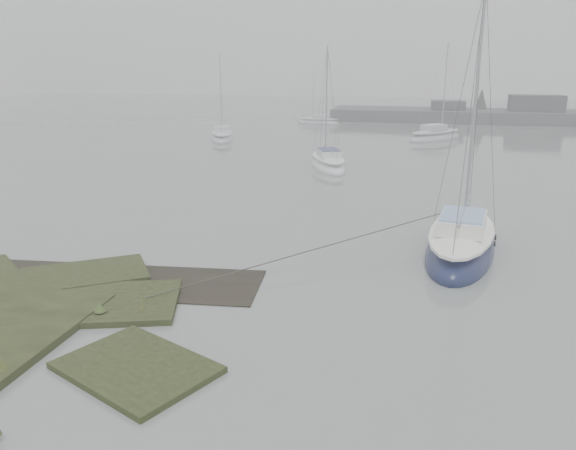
{
  "coord_description": "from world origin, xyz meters",
  "views": [
    {
      "loc": [
        6.58,
        -11.09,
        6.94
      ],
      "look_at": [
        2.61,
        6.2,
        1.8
      ],
      "focal_mm": 35.0,
      "sensor_mm": 36.0,
      "label": 1
    }
  ],
  "objects": [
    {
      "name": "sailboat_main",
      "position": [
        8.44,
        9.93,
        0.33
      ],
      "size": [
        3.52,
        7.71,
        10.49
      ],
      "rotation": [
        0.0,
        0.0,
        -0.15
      ],
      "color": "#131839",
      "rests_on": "ground"
    },
    {
      "name": "sailboat_far_c",
      "position": [
        -4.83,
        54.75,
        0.22
      ],
      "size": [
        5.25,
        2.44,
        7.14
      ],
      "rotation": [
        0.0,
        0.0,
        1.41
      ],
      "color": "silver",
      "rests_on": "ground"
    },
    {
      "name": "sailboat_far_b",
      "position": [
        8.22,
        43.16,
        0.29
      ],
      "size": [
        5.96,
        6.48,
        9.38
      ],
      "rotation": [
        0.0,
        0.0,
        -0.7
      ],
      "color": "#A6AAAE",
      "rests_on": "ground"
    },
    {
      "name": "sailboat_white",
      "position": [
        0.73,
        26.58,
        0.27
      ],
      "size": [
        4.1,
        6.47,
        8.68
      ],
      "rotation": [
        0.0,
        0.0,
        0.37
      ],
      "color": "white",
      "rests_on": "ground"
    },
    {
      "name": "sailboat_far_a",
      "position": [
        -11.13,
        38.65,
        0.26
      ],
      "size": [
        3.74,
        6.24,
        8.37
      ],
      "rotation": [
        0.0,
        0.0,
        0.33
      ],
      "color": "silver",
      "rests_on": "ground"
    },
    {
      "name": "ground",
      "position": [
        0.0,
        30.0,
        0.0
      ],
      "size": [
        160.0,
        160.0,
        0.0
      ],
      "primitive_type": "plane",
      "color": "slate",
      "rests_on": "ground"
    }
  ]
}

